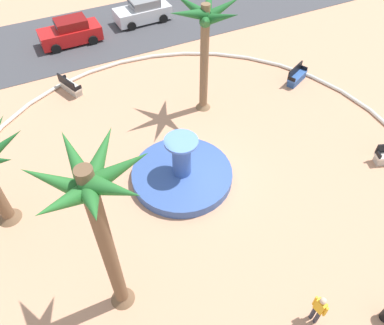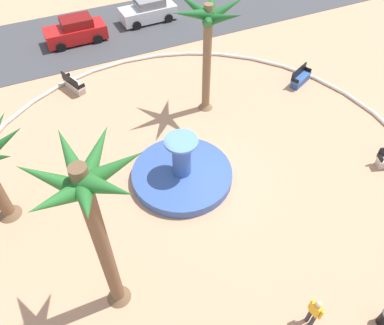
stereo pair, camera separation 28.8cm
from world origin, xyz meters
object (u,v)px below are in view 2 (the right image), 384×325
object	(u,v)px
person_cyclist_helmet	(314,312)
parked_car_leftmost	(76,31)
bench_east	(74,85)
parked_car_second	(148,11)
palm_tree_by_curb	(208,30)
bench_north	(300,79)
palm_tree_mid_plaza	(92,209)
fountain	(182,173)

from	to	relation	value
person_cyclist_helmet	parked_car_leftmost	distance (m)	22.30
bench_east	parked_car_second	world-z (taller)	parked_car_second
palm_tree_by_curb	parked_car_second	size ratio (longest dim) A/B	1.50
bench_north	parked_car_second	world-z (taller)	parked_car_second
parked_car_second	parked_car_leftmost	bearing A→B (deg)	-172.24
palm_tree_by_curb	parked_car_leftmost	distance (m)	11.82
person_cyclist_helmet	parked_car_second	xyz separation A→B (m)	(2.80, 22.89, -0.11)
person_cyclist_helmet	bench_east	bearing A→B (deg)	103.94
palm_tree_mid_plaza	person_cyclist_helmet	bearing A→B (deg)	-32.70
palm_tree_mid_plaza	person_cyclist_helmet	xyz separation A→B (m)	(5.55, -3.57, -4.40)
palm_tree_mid_plaza	parked_car_leftmost	size ratio (longest dim) A/B	1.77
bench_north	person_cyclist_helmet	xyz separation A→B (m)	(-8.11, -11.66, 0.54)
fountain	parked_car_leftmost	distance (m)	14.43
bench_east	bench_north	world-z (taller)	same
palm_tree_by_curb	palm_tree_mid_plaza	distance (m)	11.36
parked_car_leftmost	bench_east	bearing A→B (deg)	-104.94
bench_east	parked_car_leftmost	xyz separation A→B (m)	(1.47, 5.50, 0.43)
bench_north	parked_car_leftmost	xyz separation A→B (m)	(-10.77, 10.48, 0.43)
parked_car_leftmost	palm_tree_mid_plaza	bearing A→B (deg)	-98.84
palm_tree_mid_plaza	parked_car_leftmost	xyz separation A→B (m)	(2.89, 18.58, -4.51)
bench_east	bench_north	xyz separation A→B (m)	(12.24, -4.98, 0.00)
fountain	parked_car_second	world-z (taller)	fountain
palm_tree_by_curb	person_cyclist_helmet	bearing A→B (deg)	-99.67
parked_car_leftmost	palm_tree_by_curb	bearing A→B (deg)	-65.14
bench_east	person_cyclist_helmet	bearing A→B (deg)	-76.06
fountain	bench_east	xyz separation A→B (m)	(-2.88, 8.85, 0.02)
fountain	bench_east	size ratio (longest dim) A/B	2.73
palm_tree_mid_plaza	parked_car_second	world-z (taller)	palm_tree_mid_plaza
parked_car_leftmost	parked_car_second	xyz separation A→B (m)	(5.46, 0.74, 0.00)
palm_tree_mid_plaza	bench_east	distance (m)	14.05
bench_east	person_cyclist_helmet	distance (m)	17.16
palm_tree_mid_plaza	person_cyclist_helmet	size ratio (longest dim) A/B	4.46
person_cyclist_helmet	parked_car_second	world-z (taller)	parked_car_second
bench_east	parked_car_second	size ratio (longest dim) A/B	0.41
palm_tree_mid_plaza	parked_car_second	bearing A→B (deg)	66.62
parked_car_leftmost	fountain	bearing A→B (deg)	-84.38
parked_car_second	palm_tree_mid_plaza	bearing A→B (deg)	-113.38
parked_car_leftmost	parked_car_second	distance (m)	5.51
bench_east	parked_car_leftmost	size ratio (longest dim) A/B	0.42
palm_tree_mid_plaza	bench_east	xyz separation A→B (m)	(1.42, 13.08, -4.94)
fountain	parked_car_second	distance (m)	15.63
bench_north	fountain	bearing A→B (deg)	-157.52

